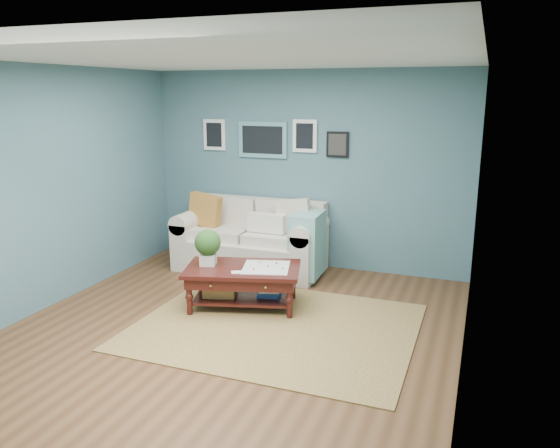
% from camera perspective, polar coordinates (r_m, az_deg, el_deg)
% --- Properties ---
extents(room_shell, '(5.00, 5.02, 2.70)m').
position_cam_1_polar(room_shell, '(5.32, -5.61, 2.31)').
color(room_shell, brown).
rests_on(room_shell, ground).
extents(area_rug, '(2.85, 2.28, 0.01)m').
position_cam_1_polar(area_rug, '(5.82, -0.48, -10.64)').
color(area_rug, brown).
rests_on(area_rug, ground).
extents(loveseat, '(2.05, 0.93, 1.05)m').
position_cam_1_polar(loveseat, '(7.50, -2.43, -1.63)').
color(loveseat, beige).
rests_on(loveseat, ground).
extents(coffee_table, '(1.43, 1.06, 0.89)m').
position_cam_1_polar(coffee_table, '(6.22, -4.52, -5.20)').
color(coffee_table, black).
rests_on(coffee_table, ground).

